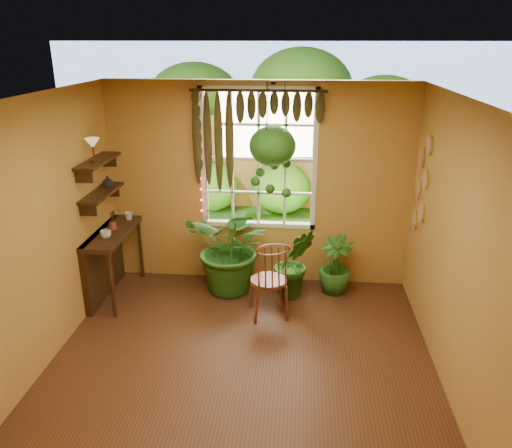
{
  "coord_description": "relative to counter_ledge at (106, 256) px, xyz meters",
  "views": [
    {
      "loc": [
        0.56,
        -4.06,
        3.19
      ],
      "look_at": [
        0.07,
        1.15,
        1.23
      ],
      "focal_mm": 35.0,
      "sensor_mm": 36.0,
      "label": 1
    }
  ],
  "objects": [
    {
      "name": "floor",
      "position": [
        1.91,
        -1.6,
        -0.55
      ],
      "size": [
        4.5,
        4.5,
        0.0
      ],
      "primitive_type": "plane",
      "color": "#542C18",
      "rests_on": "ground"
    },
    {
      "name": "ceiling",
      "position": [
        1.91,
        -1.6,
        2.15
      ],
      "size": [
        4.5,
        4.5,
        0.0
      ],
      "primitive_type": "plane",
      "rotation": [
        3.14,
        0.0,
        0.0
      ],
      "color": "silver",
      "rests_on": "wall_back"
    },
    {
      "name": "wall_back",
      "position": [
        1.91,
        0.65,
        0.8
      ],
      "size": [
        4.0,
        0.0,
        4.0
      ],
      "primitive_type": "plane",
      "rotation": [
        1.57,
        0.0,
        0.0
      ],
      "color": "#B88E3F",
      "rests_on": "floor"
    },
    {
      "name": "wall_left",
      "position": [
        -0.09,
        -1.6,
        0.8
      ],
      "size": [
        0.0,
        4.5,
        4.5
      ],
      "primitive_type": "plane",
      "rotation": [
        1.57,
        0.0,
        1.57
      ],
      "color": "#B88E3F",
      "rests_on": "floor"
    },
    {
      "name": "wall_right",
      "position": [
        3.91,
        -1.6,
        0.8
      ],
      "size": [
        0.0,
        4.5,
        4.5
      ],
      "primitive_type": "plane",
      "rotation": [
        1.57,
        0.0,
        -1.57
      ],
      "color": "#B88E3F",
      "rests_on": "floor"
    },
    {
      "name": "window",
      "position": [
        1.91,
        0.68,
        1.15
      ],
      "size": [
        1.52,
        0.1,
        1.86
      ],
      "color": "white",
      "rests_on": "wall_back"
    },
    {
      "name": "valance_vine",
      "position": [
        1.82,
        0.56,
        1.73
      ],
      "size": [
        1.7,
        0.12,
        1.1
      ],
      "color": "#351D0E",
      "rests_on": "window"
    },
    {
      "name": "string_lights",
      "position": [
        1.15,
        0.59,
        1.2
      ],
      "size": [
        0.03,
        0.03,
        1.54
      ],
      "primitive_type": null,
      "color": "#FF2633",
      "rests_on": "window"
    },
    {
      "name": "wall_plates",
      "position": [
        3.89,
        0.19,
        1.0
      ],
      "size": [
        0.04,
        0.32,
        1.1
      ],
      "primitive_type": null,
      "color": "#FFEED0",
      "rests_on": "wall_right"
    },
    {
      "name": "counter_ledge",
      "position": [
        0.0,
        0.0,
        0.0
      ],
      "size": [
        0.4,
        1.2,
        0.9
      ],
      "color": "#351D0E",
      "rests_on": "floor"
    },
    {
      "name": "shelf_lower",
      "position": [
        0.03,
        0.0,
        0.85
      ],
      "size": [
        0.25,
        0.9,
        0.04
      ],
      "primitive_type": "cube",
      "color": "#351D0E",
      "rests_on": "wall_left"
    },
    {
      "name": "shelf_upper",
      "position": [
        0.03,
        0.0,
        1.25
      ],
      "size": [
        0.25,
        0.9,
        0.04
      ],
      "primitive_type": "cube",
      "color": "#351D0E",
      "rests_on": "wall_left"
    },
    {
      "name": "backyard",
      "position": [
        2.15,
        5.27,
        0.73
      ],
      "size": [
        14.0,
        10.0,
        12.0
      ],
      "color": "#1F5618",
      "rests_on": "ground"
    },
    {
      "name": "windsor_chair",
      "position": [
        2.13,
        -0.35,
        -0.21
      ],
      "size": [
        0.54,
        0.56,
        1.17
      ],
      "rotation": [
        0.0,
        0.0,
        0.28
      ],
      "color": "brown",
      "rests_on": "floor"
    },
    {
      "name": "potted_plant_left",
      "position": [
        1.61,
        0.25,
        0.08
      ],
      "size": [
        1.43,
        1.34,
        1.27
      ],
      "primitive_type": "imported",
      "rotation": [
        0.0,
        0.0,
        -0.38
      ],
      "color": "#1A4612",
      "rests_on": "floor"
    },
    {
      "name": "potted_plant_mid",
      "position": [
        2.41,
        0.18,
        -0.08
      ],
      "size": [
        0.61,
        0.54,
        0.95
      ],
      "primitive_type": "imported",
      "rotation": [
        0.0,
        0.0,
        0.26
      ],
      "color": "#1A4612",
      "rests_on": "floor"
    },
    {
      "name": "potted_plant_right",
      "position": [
        2.95,
        0.34,
        -0.16
      ],
      "size": [
        0.55,
        0.55,
        0.78
      ],
      "primitive_type": "imported",
      "rotation": [
        0.0,
        0.0,
        -0.34
      ],
      "color": "#1A4612",
      "rests_on": "floor"
    },
    {
      "name": "hanging_basket",
      "position": [
        2.1,
        0.43,
        1.32
      ],
      "size": [
        0.58,
        0.58,
        1.41
      ],
      "color": "black",
      "rests_on": "ceiling"
    },
    {
      "name": "cup_a",
      "position": [
        0.13,
        -0.24,
        0.4
      ],
      "size": [
        0.17,
        0.17,
        0.1
      ],
      "primitive_type": "imported",
      "rotation": [
        0.0,
        0.0,
        0.36
      ],
      "color": "silver",
      "rests_on": "counter_ledge"
    },
    {
      "name": "cup_b",
      "position": [
        0.19,
        0.42,
        0.4
      ],
      "size": [
        0.13,
        0.13,
        0.11
      ],
      "primitive_type": "imported",
      "rotation": [
        0.0,
        0.0,
        0.15
      ],
      "color": "beige",
      "rests_on": "counter_ledge"
    },
    {
      "name": "brush_jar",
      "position": [
        0.11,
        0.05,
        0.47
      ],
      "size": [
        0.08,
        0.08,
        0.3
      ],
      "color": "brown",
      "rests_on": "counter_ledge"
    },
    {
      "name": "shelf_vase",
      "position": [
        0.04,
        0.21,
        0.94
      ],
      "size": [
        0.14,
        0.14,
        0.14
      ],
      "primitive_type": "imported",
      "rotation": [
        0.0,
        0.0,
        -0.04
      ],
      "color": "#B2AD99",
      "rests_on": "shelf_lower"
    },
    {
      "name": "tiffany_lamp",
      "position": [
        0.05,
        -0.14,
        1.47
      ],
      "size": [
        0.17,
        0.17,
        0.28
      ],
      "color": "#593319",
      "rests_on": "shelf_upper"
    }
  ]
}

